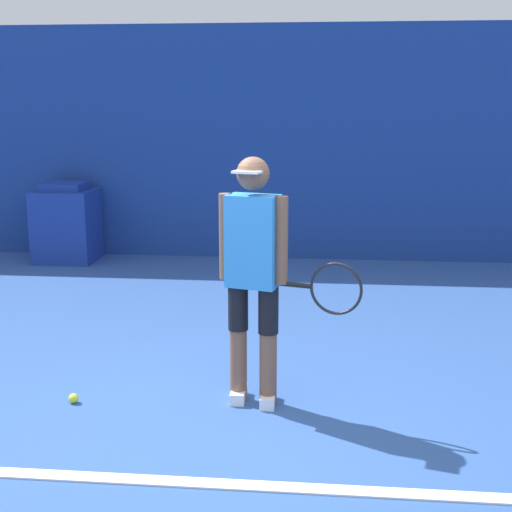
# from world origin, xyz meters

# --- Properties ---
(ground_plane) EXTENTS (24.00, 24.00, 0.00)m
(ground_plane) POSITION_xyz_m (0.00, 0.00, 0.00)
(ground_plane) COLOR #2D5193
(back_wall) EXTENTS (24.00, 0.10, 2.99)m
(back_wall) POSITION_xyz_m (0.00, 5.23, 1.49)
(back_wall) COLOR navy
(back_wall) RESTS_ON ground_plane
(court_baseline) EXTENTS (21.60, 0.10, 0.01)m
(court_baseline) POSITION_xyz_m (0.00, -0.50, 0.01)
(court_baseline) COLOR white
(court_baseline) RESTS_ON ground_plane
(tennis_player) EXTENTS (0.96, 0.35, 1.71)m
(tennis_player) POSITION_xyz_m (0.29, 0.61, 0.95)
(tennis_player) COLOR brown
(tennis_player) RESTS_ON ground_plane
(tennis_ball) EXTENTS (0.07, 0.07, 0.07)m
(tennis_ball) POSITION_xyz_m (-0.97, 0.47, 0.03)
(tennis_ball) COLOR #D1E533
(tennis_ball) RESTS_ON ground_plane
(covered_chair) EXTENTS (0.74, 0.69, 1.02)m
(covered_chair) POSITION_xyz_m (-2.58, 4.79, 0.49)
(covered_chair) COLOR navy
(covered_chair) RESTS_ON ground_plane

